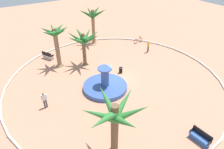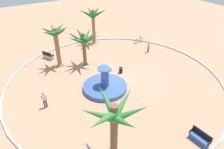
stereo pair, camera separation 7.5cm
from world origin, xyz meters
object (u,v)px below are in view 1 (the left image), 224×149
(palm_tree_near_fountain, at_px, (115,119))
(bicycle_red_frame, at_px, (138,40))
(palm_tree_by_curb, at_px, (56,38))
(bench_east, at_px, (200,138))
(fountain, at_px, (105,86))
(person_cyclist_helmet, at_px, (148,46))
(trash_bin, at_px, (121,70))
(person_cyclist_photo, at_px, (44,99))
(palm_tree_mid_plaza, at_px, (83,40))
(bench_west, at_px, (48,56))
(palm_tree_far_side, at_px, (93,18))

(palm_tree_near_fountain, relative_size, bicycle_red_frame, 2.79)
(palm_tree_by_curb, xyz_separation_m, bench_east, (-16.62, -4.91, -3.29))
(fountain, bearing_deg, bicycle_red_frame, -53.96)
(person_cyclist_helmet, bearing_deg, palm_tree_near_fountain, 131.40)
(trash_bin, xyz_separation_m, person_cyclist_photo, (-1.29, 9.15, 0.56))
(trash_bin, bearing_deg, palm_tree_by_curb, 45.32)
(palm_tree_by_curb, height_order, palm_tree_mid_plaza, palm_tree_by_curb)
(palm_tree_near_fountain, xyz_separation_m, person_cyclist_photo, (7.48, 2.63, -2.48))
(palm_tree_by_curb, xyz_separation_m, person_cyclist_photo, (-6.64, 3.74, -2.69))
(bench_east, bearing_deg, bicycle_red_frame, -24.02)
(bench_west, xyz_separation_m, person_cyclist_helmet, (-5.45, -12.30, 0.58))
(palm_tree_mid_plaza, relative_size, bicycle_red_frame, 2.55)
(palm_tree_by_curb, height_order, bench_west, palm_tree_by_curb)
(fountain, relative_size, palm_tree_mid_plaza, 1.03)
(palm_tree_mid_plaza, relative_size, palm_tree_far_side, 0.83)
(palm_tree_near_fountain, xyz_separation_m, bench_west, (16.69, -0.46, -3.08))
(palm_tree_mid_plaza, xyz_separation_m, bench_east, (-15.21, -2.16, -2.89))
(palm_tree_near_fountain, relative_size, person_cyclist_photo, 2.84)
(trash_bin, bearing_deg, palm_tree_far_side, -8.65)
(palm_tree_by_curb, bearing_deg, bench_east, -163.53)
(bicycle_red_frame, xyz_separation_m, person_cyclist_helmet, (-3.22, 0.82, 0.55))
(palm_tree_mid_plaza, relative_size, person_cyclist_photo, 2.60)
(palm_tree_near_fountain, relative_size, trash_bin, 6.57)
(fountain, distance_m, bicycle_red_frame, 12.58)
(bench_west, bearing_deg, fountain, -162.92)
(bench_east, relative_size, person_cyclist_photo, 0.97)
(palm_tree_mid_plaza, height_order, person_cyclist_photo, palm_tree_mid_plaza)
(bench_west, height_order, trash_bin, bench_west)
(palm_tree_near_fountain, relative_size, palm_tree_mid_plaza, 1.09)
(palm_tree_by_curb, bearing_deg, person_cyclist_helmet, -103.87)
(bench_east, height_order, person_cyclist_helmet, person_cyclist_helmet)
(palm_tree_mid_plaza, bearing_deg, bicycle_red_frame, -79.74)
(fountain, relative_size, palm_tree_by_curb, 0.89)
(palm_tree_far_side, bearing_deg, fountain, 157.56)
(palm_tree_near_fountain, xyz_separation_m, palm_tree_far_side, (17.98, -7.92, 0.39))
(palm_tree_near_fountain, bearing_deg, bench_east, -112.53)
(bench_west, relative_size, bicycle_red_frame, 0.96)
(bench_east, distance_m, trash_bin, 11.28)
(bench_east, relative_size, bench_west, 0.99)
(bicycle_red_frame, bearing_deg, person_cyclist_photo, 113.31)
(palm_tree_far_side, relative_size, bench_east, 3.22)
(palm_tree_mid_plaza, height_order, person_cyclist_helmet, palm_tree_mid_plaza)
(palm_tree_near_fountain, relative_size, person_cyclist_helmet, 2.89)
(fountain, relative_size, bicycle_red_frame, 2.64)
(person_cyclist_photo, bearing_deg, palm_tree_mid_plaza, -51.18)
(person_cyclist_helmet, bearing_deg, bench_east, 153.89)
(bench_east, bearing_deg, bench_west, 16.17)
(bicycle_red_frame, relative_size, person_cyclist_helmet, 1.04)
(palm_tree_mid_plaza, bearing_deg, fountain, 175.41)
(bicycle_red_frame, bearing_deg, person_cyclist_helmet, 165.66)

